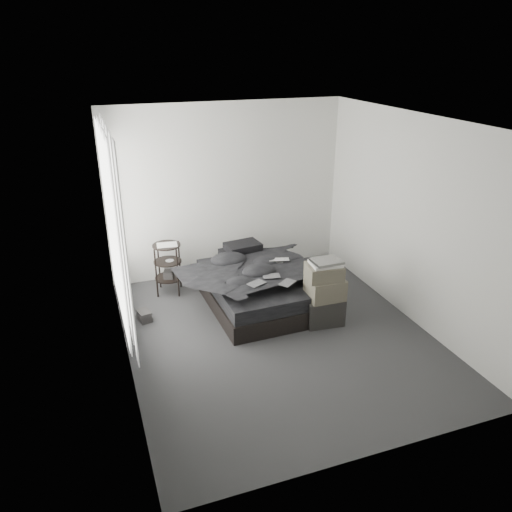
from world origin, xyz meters
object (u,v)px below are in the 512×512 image
object	(u,v)px
laptop	(279,257)
side_stand	(168,269)
box_lower	(323,310)
bed	(258,296)

from	to	relation	value
laptop	side_stand	xyz separation A→B (m)	(-1.42, 0.73, -0.28)
box_lower	side_stand	bearing A→B (deg)	138.30
side_stand	box_lower	size ratio (longest dim) A/B	1.52
laptop	side_stand	distance (m)	1.62
laptop	side_stand	size ratio (longest dim) A/B	0.39
bed	side_stand	size ratio (longest dim) A/B	2.41
side_stand	box_lower	world-z (taller)	side_stand
bed	side_stand	world-z (taller)	side_stand
box_lower	laptop	bearing A→B (deg)	110.08
side_stand	box_lower	distance (m)	2.30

